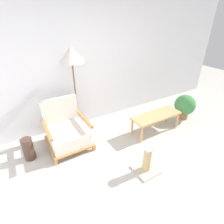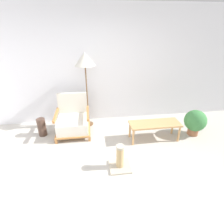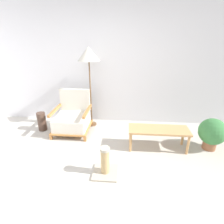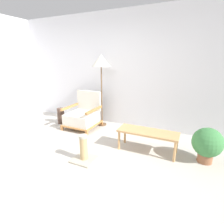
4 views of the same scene
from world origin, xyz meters
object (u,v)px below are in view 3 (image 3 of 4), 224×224
object	(u,v)px
coffee_table	(159,131)
armchair	(73,118)
potted_plant	(212,133)
scratching_post	(105,164)
vase	(42,121)
floor_lamp	(89,56)

from	to	relation	value
coffee_table	armchair	bearing A→B (deg)	163.75
armchair	potted_plant	bearing A→B (deg)	-9.44
armchair	scratching_post	size ratio (longest dim) A/B	1.90
vase	scratching_post	distance (m)	1.98
floor_lamp	scratching_post	world-z (taller)	floor_lamp
coffee_table	potted_plant	world-z (taller)	potted_plant
coffee_table	potted_plant	xyz separation A→B (m)	(0.95, 0.06, -0.01)
armchair	coffee_table	distance (m)	1.80
potted_plant	scratching_post	distance (m)	2.00
armchair	vase	distance (m)	0.70
armchair	coffee_table	xyz separation A→B (m)	(1.73, -0.50, 0.04)
coffee_table	scratching_post	bearing A→B (deg)	-139.43
armchair	floor_lamp	distance (m)	1.33
armchair	potted_plant	distance (m)	2.72
floor_lamp	vase	world-z (taller)	floor_lamp
potted_plant	scratching_post	size ratio (longest dim) A/B	1.30
armchair	scratching_post	distance (m)	1.52
vase	floor_lamp	bearing A→B (deg)	18.42
armchair	potted_plant	size ratio (longest dim) A/B	1.47
floor_lamp	coffee_table	bearing A→B (deg)	-31.13
armchair	coffee_table	world-z (taller)	armchair
armchair	vase	xyz separation A→B (m)	(-0.69, -0.02, -0.10)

